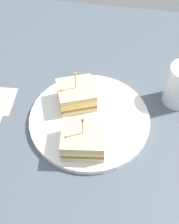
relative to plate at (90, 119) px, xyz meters
The scene contains 4 objects.
ground_plane 1.70cm from the plate, ahead, with size 103.90×103.90×2.00cm, color #4C5660.
plate is the anchor object (origin of this frame).
sandwich_half_front 8.88cm from the plate, 88.19° to the right, with size 10.28×9.49×9.93cm.
sandwich_half_back 6.70cm from the plate, 133.67° to the left, with size 11.22×10.85×10.25cm.
Camera 1 is at (7.11, -41.68, 56.52)cm, focal length 46.00 mm.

